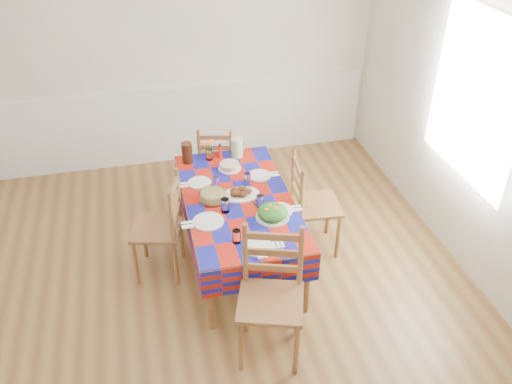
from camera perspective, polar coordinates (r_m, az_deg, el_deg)
room at (r=3.80m, az=-5.02°, el=2.77°), size 4.58×5.08×2.78m
wainscot at (r=6.38m, az=-8.22°, el=7.30°), size 4.41×0.06×0.92m
window_right at (r=4.77m, az=22.05°, el=9.13°), size 0.00×1.40×1.40m
dining_table at (r=4.70m, az=-1.87°, el=-1.41°), size 0.92×1.70×0.66m
setting_near_head at (r=4.13m, az=-0.52°, el=-5.39°), size 0.38×0.25×0.11m
setting_left_near at (r=4.42m, az=-4.47°, el=-2.48°), size 0.47×0.28×0.12m
setting_left_far at (r=4.85m, az=-5.43°, el=1.02°), size 0.39×0.23×0.10m
setting_right_near at (r=4.51m, az=1.81°, el=-1.56°), size 0.42×0.24×0.11m
setting_right_far at (r=4.91m, az=-0.03°, el=1.66°), size 0.40×0.23×0.10m
meat_platter at (r=4.68m, az=-1.64°, el=-0.10°), size 0.33×0.24×0.06m
salad_platter at (r=4.41m, az=1.77°, el=-2.21°), size 0.28×0.28×0.12m
pasta_bowl at (r=4.63m, az=-4.60°, el=-0.44°), size 0.22×0.22×0.08m
cake at (r=5.06m, az=-2.79°, el=2.72°), size 0.21×0.21×0.06m
serving_utensils at (r=4.61m, az=-0.13°, el=-1.00°), size 0.11×0.24×0.01m
flower_vase at (r=5.19m, az=-4.99°, el=4.26°), size 0.13×0.11×0.21m
hot_sauce at (r=5.23m, az=-3.81°, el=4.35°), size 0.03×0.03×0.15m
green_pitcher at (r=5.23m, az=-2.01°, el=4.69°), size 0.11×0.11×0.19m
tea_pitcher at (r=5.16m, az=-7.26°, el=4.11°), size 0.10×0.10×0.20m
name_card at (r=4.03m, az=0.70°, el=-6.94°), size 0.07×0.02×0.02m
chair_near at (r=3.95m, az=1.59°, el=-10.99°), size 0.58×0.56×1.05m
chair_far at (r=5.68m, az=-4.14°, el=3.21°), size 0.45×0.44×0.84m
chair_left at (r=4.70m, az=-9.89°, el=-3.74°), size 0.50×0.51×0.96m
chair_right at (r=4.92m, az=5.84°, el=-1.39°), size 0.45×0.47×0.98m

